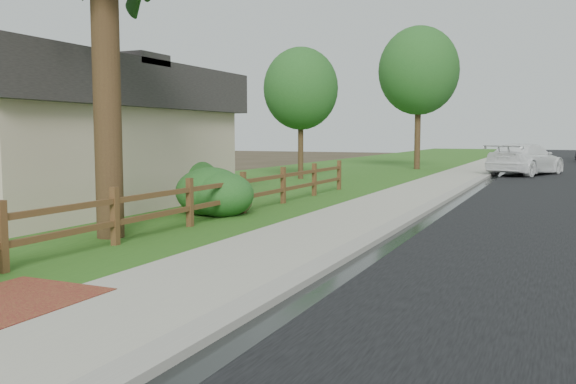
% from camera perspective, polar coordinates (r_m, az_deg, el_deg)
% --- Properties ---
extents(ground, '(120.00, 120.00, 0.00)m').
position_cam_1_polar(ground, '(7.07, -7.80, -11.32)').
color(ground, '#342D1C').
extents(curb, '(0.40, 90.00, 0.12)m').
position_cam_1_polar(curb, '(40.90, 19.64, 2.36)').
color(curb, gray).
rests_on(curb, ground).
extents(wet_gutter, '(0.50, 90.00, 0.00)m').
position_cam_1_polar(wet_gutter, '(40.88, 20.13, 2.29)').
color(wet_gutter, black).
rests_on(wet_gutter, road).
extents(sidewalk, '(2.20, 90.00, 0.10)m').
position_cam_1_polar(sidewalk, '(41.03, 17.83, 2.41)').
color(sidewalk, '#AFAD98').
rests_on(sidewalk, ground).
extents(grass_strip, '(1.60, 90.00, 0.06)m').
position_cam_1_polar(grass_strip, '(41.28, 15.21, 2.47)').
color(grass_strip, '#245317').
rests_on(grass_strip, ground).
extents(lawn_near, '(9.00, 90.00, 0.04)m').
position_cam_1_polar(lawn_near, '(42.40, 8.24, 2.66)').
color(lawn_near, '#245317').
rests_on(lawn_near, ground).
extents(ranch_fence, '(0.12, 16.92, 1.10)m').
position_cam_1_polar(ranch_fence, '(14.18, -6.51, -0.32)').
color(ranch_fence, '#50361A').
rests_on(ranch_fence, ground).
extents(house, '(10.60, 9.60, 4.05)m').
position_cam_1_polar(house, '(19.37, -24.87, 5.08)').
color(house, '#C7B295').
rests_on(house, ground).
extents(white_suv, '(3.91, 5.77, 1.55)m').
position_cam_1_polar(white_suv, '(32.39, 21.32, 2.88)').
color(white_suv, white).
rests_on(white_suv, road).
extents(boulder, '(1.09, 0.86, 0.68)m').
position_cam_1_polar(boulder, '(15.40, -5.17, -0.88)').
color(boulder, brown).
rests_on(boulder, ground).
extents(shrub_b, '(1.76, 1.76, 1.22)m').
position_cam_1_polar(shrub_b, '(15.24, -7.26, 0.04)').
color(shrub_b, '#1E4C1B').
rests_on(shrub_b, ground).
extents(shrub_c, '(1.79, 1.79, 1.12)m').
position_cam_1_polar(shrub_c, '(14.92, -6.17, -0.26)').
color(shrub_c, '#1E4C1B').
rests_on(shrub_c, ground).
extents(shrub_d, '(2.05, 2.05, 1.32)m').
position_cam_1_polar(shrub_d, '(18.33, -9.37, 1.08)').
color(shrub_d, '#1E4C1B').
rests_on(shrub_d, ground).
extents(tree_near_left, '(3.30, 3.30, 5.85)m').
position_cam_1_polar(tree_near_left, '(27.26, 1.20, 9.63)').
color(tree_near_left, '#3D2719').
rests_on(tree_near_left, ground).
extents(tree_mid_left, '(4.52, 4.52, 8.08)m').
position_cam_1_polar(tree_mid_left, '(35.75, 12.14, 11.02)').
color(tree_mid_left, '#3D2719').
rests_on(tree_mid_left, ground).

